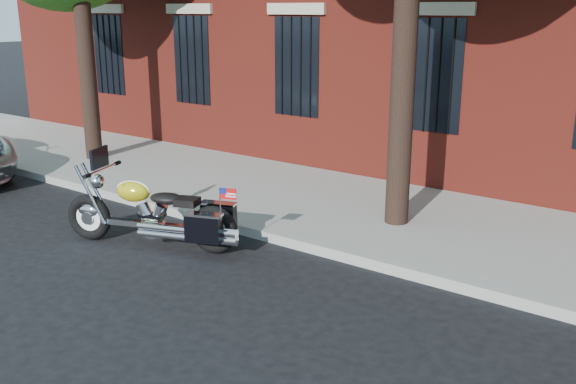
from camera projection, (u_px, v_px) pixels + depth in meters
The scene contains 4 objects.
ground at pixel (253, 284), 8.10m from camera, with size 120.00×120.00×0.00m, color black.
curb at pixel (315, 247), 9.14m from camera, with size 40.00×0.16×0.15m, color gray.
sidewalk at pixel (379, 215), 10.59m from camera, with size 40.00×3.60×0.15m, color gray.
motorcycle at pixel (158, 216), 9.21m from camera, with size 2.79×1.40×1.43m.
Camera 1 is at (4.82, -5.71, 3.36)m, focal length 40.00 mm.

